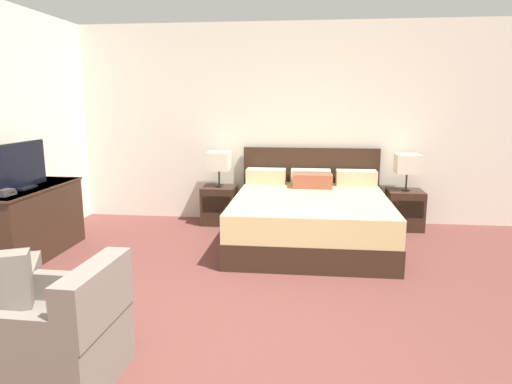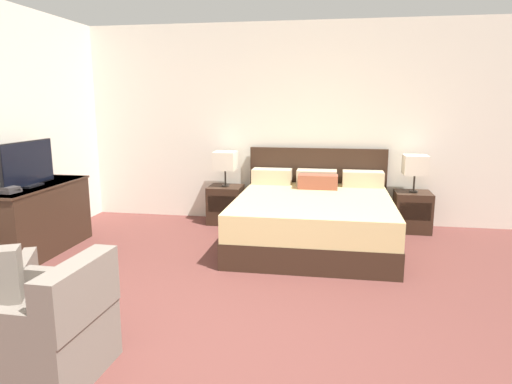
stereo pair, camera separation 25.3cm
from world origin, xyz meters
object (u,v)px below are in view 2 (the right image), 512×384
Objects in this scene: table_lamp_left at (225,161)px; table_lamp_right at (415,165)px; bed at (313,218)px; nightstand_right at (412,211)px; nightstand_left at (226,204)px; tv at (28,165)px; book_blue_cover at (6,188)px; book_red_cover at (7,191)px; dresser at (38,218)px; armchair_companion at (48,334)px.

table_lamp_left is 2.51m from table_lamp_right.
nightstand_right is at bearing 30.71° from bed.
nightstand_left is 2.57m from tv.
table_lamp_right reaches higher than nightstand_left.
book_blue_cover is at bearing -154.24° from table_lamp_right.
book_red_cover is (-3.01, -1.32, 0.48)m from bed.
nightstand_left is at bearing 149.30° from bed.
nightstand_right is at bearing 25.74° from book_blue_cover.
tv is (-1.76, -1.71, 0.75)m from nightstand_left.
table_lamp_right reaches higher than dresser.
dresser is at bearing 89.70° from book_blue_cover.
tv is 3.93× the size of book_red_cover.
book_red_cover is at bearing -130.43° from nightstand_left.
table_lamp_right is (2.51, 0.00, 0.00)m from table_lamp_left.
nightstand_left is 2.58m from table_lamp_right.
table_lamp_right is 4.60m from tv.
table_lamp_right is (1.26, 0.75, 0.56)m from bed.
table_lamp_right is 4.74m from book_blue_cover.
nightstand_left is at bearing 180.00° from nightstand_right.
nightstand_right is 2.58m from table_lamp_left.
bed is 3.24m from tv.
dresser is 0.62m from tv.
bed reaches higher than book_red_cover.
dresser reaches higher than nightstand_left.
nightstand_right is at bearing -90.00° from table_lamp_right.
tv is at bearing -135.76° from nightstand_left.
bed is 1.46m from nightstand_right.
book_blue_cover is (-0.00, -0.44, 0.43)m from dresser.
book_blue_cover reaches higher than nightstand_left.
book_blue_cover is at bearing -156.46° from bed.
book_red_cover is at bearing 132.13° from armchair_companion.
table_lamp_left is 2.28× the size of book_red_cover.
nightstand_left is at bearing 49.57° from book_red_cover.
dresser is at bearing 125.75° from armchair_companion.
book_blue_cover is at bearing 180.00° from book_red_cover.
book_blue_cover reaches higher than nightstand_right.
bed is 4.02× the size of nightstand_right.
nightstand_right is 4.65m from armchair_companion.
nightstand_left is 0.68× the size of armchair_companion.
nightstand_left is 1.08× the size of table_lamp_right.
bed is at bearing 16.15° from dresser.
bed is 3.33m from book_blue_cover.
tv reaches higher than table_lamp_right.
table_lamp_left and table_lamp_right have the same top height.
armchair_companion is (1.54, -2.14, -0.12)m from dresser.
dresser is (-1.76, -1.62, 0.14)m from nightstand_left.
book_blue_cover is 0.31× the size of armchair_companion.
book_blue_cover is at bearing -90.30° from dresser.
nightstand_right is 0.61m from table_lamp_right.
table_lamp_right is 2.08× the size of book_blue_cover.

